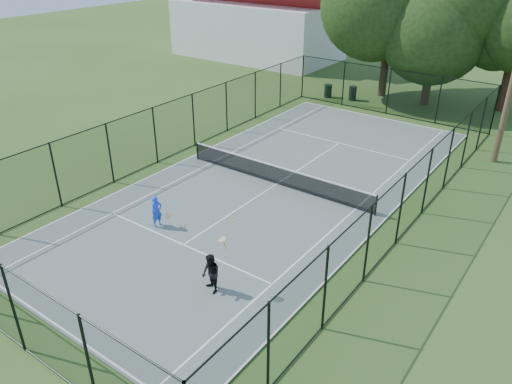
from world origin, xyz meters
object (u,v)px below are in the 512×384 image
Objects in this scene: utility_pole at (511,88)px; player_blue at (157,211)px; player_black at (211,274)px; trash_bin_left at (328,91)px; trash_bin_right at (353,93)px; tennis_net at (277,174)px.

player_blue is at bearing -122.35° from utility_pole.
utility_pole is 2.98× the size of player_black.
trash_bin_left is 0.93× the size of trash_bin_right.
trash_bin_right is 20.47m from player_blue.
tennis_net is at bearing 108.79° from player_black.
player_black is (-5.01, -16.87, -3.14)m from utility_pole.
utility_pole is (10.86, -5.45, 3.40)m from trash_bin_right.
tennis_net is 3.91× the size of player_black.
player_blue is at bearing 156.98° from player_black.
trash_bin_right is at bearing 93.88° from player_blue.
player_blue is 4.86m from player_black.
player_blue reaches higher than trash_bin_right.
trash_bin_left is 20.26m from player_blue.
tennis_net is 1.31× the size of utility_pole.
tennis_net is at bearing -70.64° from trash_bin_left.
trash_bin_right is at bearing 13.02° from trash_bin_left.
player_blue is 0.52× the size of player_black.
trash_bin_right reaches higher than trash_bin_left.
player_black is (2.68, -7.87, 0.19)m from tennis_net.
utility_pole is at bearing 73.47° from player_black.
player_blue is (-9.48, -14.97, -3.18)m from utility_pole.
trash_bin_left is 0.70× the size of player_blue.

